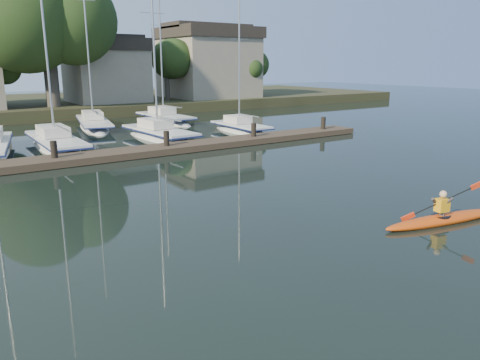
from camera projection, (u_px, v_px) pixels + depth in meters
ground at (287, 239)px, 13.32m from camera, size 160.00×160.00×0.00m
kayak at (444, 217)px, 14.63m from camera, size 4.66×1.48×1.48m
dock at (115, 154)px, 24.47m from camera, size 34.00×2.00×1.80m
sailboat_2 at (57, 151)px, 27.51m from camera, size 2.35×9.40×15.49m
sailboat_3 at (160, 142)px, 30.86m from camera, size 2.69×8.60×13.69m
sailboat_4 at (241, 134)px, 33.95m from camera, size 2.16×6.69×11.30m
sailboat_6 at (94, 130)px, 36.18m from camera, size 4.10×10.24×15.93m
sailboat_7 at (165, 125)px, 39.41m from camera, size 2.56×8.49×13.55m
shore at (34, 80)px, 45.64m from camera, size 90.00×25.25×12.75m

